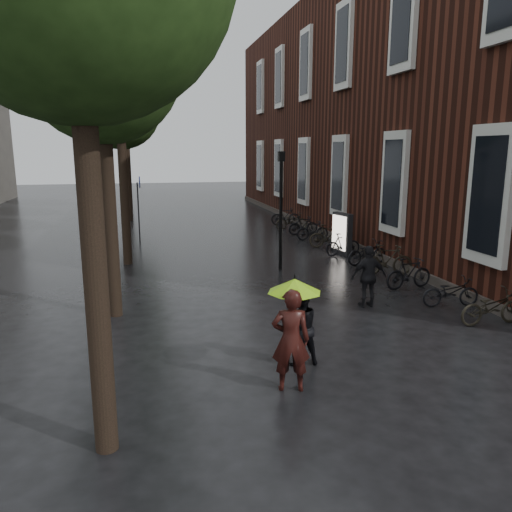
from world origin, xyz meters
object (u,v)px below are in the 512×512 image
object	(u,v)px
parked_bicycles	(346,244)
pedestrian_walking	(369,276)
person_burgundy	(291,340)
ad_lightbox	(342,234)
person_black	(300,327)
lamp_post	(281,199)

from	to	relation	value
parked_bicycles	pedestrian_walking	bearing A→B (deg)	-108.24
person_burgundy	ad_lightbox	size ratio (longest dim) A/B	1.10
person_black	lamp_post	world-z (taller)	lamp_post
parked_bicycles	lamp_post	distance (m)	4.15
person_burgundy	parked_bicycles	bearing A→B (deg)	-104.78
pedestrian_walking	parked_bicycles	distance (m)	6.67
pedestrian_walking	ad_lightbox	distance (m)	6.90
pedestrian_walking	ad_lightbox	bearing A→B (deg)	-107.31
person_burgundy	ad_lightbox	world-z (taller)	person_burgundy
person_burgundy	parked_bicycles	world-z (taller)	person_burgundy
pedestrian_walking	lamp_post	bearing A→B (deg)	-76.76
lamp_post	ad_lightbox	bearing A→B (deg)	32.22
person_black	lamp_post	size ratio (longest dim) A/B	0.38
person_black	pedestrian_walking	size ratio (longest dim) A/B	0.92
person_burgundy	person_black	world-z (taller)	person_burgundy
person_burgundy	pedestrian_walking	xyz separation A→B (m)	(3.44, 4.09, -0.08)
parked_bicycles	person_burgundy	bearing A→B (deg)	-117.93
pedestrian_walking	ad_lightbox	size ratio (longest dim) A/B	1.00
parked_bicycles	ad_lightbox	world-z (taller)	ad_lightbox
person_burgundy	pedestrian_walking	distance (m)	5.34
person_black	parked_bicycles	world-z (taller)	person_black
parked_bicycles	ad_lightbox	bearing A→B (deg)	105.51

